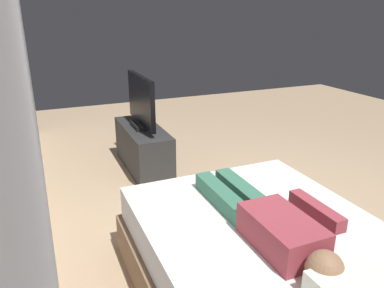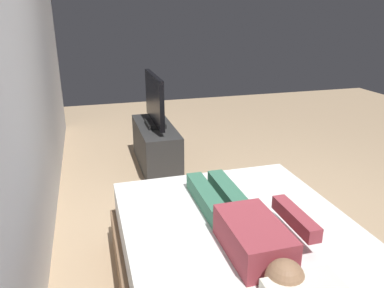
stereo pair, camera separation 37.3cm
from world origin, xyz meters
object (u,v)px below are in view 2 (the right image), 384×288
bed (249,280)px  person (246,226)px  remote (295,213)px  tv_stand (156,146)px  tv (154,102)px

bed → person: 0.36m
remote → tv_stand: 2.33m
remote → tv_stand: remote is taller
bed → remote: 0.50m
person → remote: (0.15, -0.40, -0.07)m
bed → remote: size_ratio=13.19×
remote → tv_stand: (2.27, 0.47, -0.30)m
person → tv_stand: bearing=1.5°
bed → tv_stand: 2.45m
remote → tv_stand: size_ratio=0.14×
bed → remote: remote is taller
person → tv: bearing=1.5°
tv_stand → remote: bearing=-168.3°
bed → tv_stand: size_ratio=1.80×
bed → tv: size_ratio=2.25×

